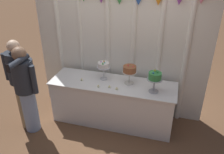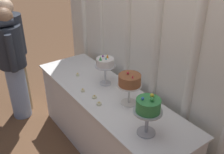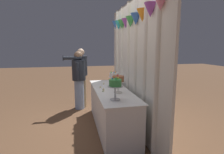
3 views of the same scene
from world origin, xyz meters
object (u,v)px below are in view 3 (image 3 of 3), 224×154
cake_display_center (118,80)px  cake_display_rightmost (115,84)px  cake_table (111,108)px  tealight_near_right (103,89)px  guest_man_dark_suit (81,75)px  tealight_far_left (104,84)px  guest_man_pink_jacket (79,78)px  tealight_far_right (103,91)px  tealight_near_left (100,87)px  cake_display_leftmost (114,76)px

cake_display_center → cake_display_rightmost: cake_display_rightmost is taller
cake_table → tealight_near_right: bearing=-94.8°
guest_man_dark_suit → tealight_far_left: bearing=28.2°
cake_table → cake_display_center: size_ratio=6.15×
cake_table → tealight_near_right: tealight_near_right is taller
guest_man_pink_jacket → tealight_near_right: bearing=19.1°
tealight_far_right → guest_man_dark_suit: (-1.53, -0.35, 0.08)m
cake_display_center → tealight_near_left: (-0.46, -0.26, -0.23)m
tealight_near_left → tealight_far_left: bearing=159.7°
tealight_near_right → tealight_far_right: bearing=-12.0°
tealight_far_right → cake_table: bearing=122.3°
tealight_far_right → tealight_near_left: bearing=-179.1°
tealight_far_right → cake_display_leftmost: bearing=137.3°
tealight_near_left → cake_display_rightmost: bearing=6.7°
tealight_near_right → guest_man_dark_suit: (-1.40, -0.37, 0.08)m
tealight_near_left → guest_man_pink_jacket: size_ratio=0.03×
tealight_near_right → guest_man_dark_suit: size_ratio=0.03×
guest_man_pink_jacket → tealight_far_right: bearing=16.4°
cake_table → cake_display_rightmost: size_ratio=5.80×
cake_table → guest_man_dark_suit: bearing=-159.4°
cake_table → tealight_near_left: tealight_near_left is taller
tealight_far_left → tealight_near_right: (0.52, -0.09, -0.00)m
guest_man_pink_jacket → guest_man_dark_suit: guest_man_dark_suit is taller
guest_man_pink_jacket → tealight_near_left: bearing=20.5°
cake_table → cake_display_rightmost: cake_display_rightmost is taller
cake_table → tealight_far_left: size_ratio=52.40×
cake_display_center → tealight_far_left: (-0.80, -0.13, -0.23)m
cake_display_rightmost → tealight_far_left: bearing=178.9°
cake_display_leftmost → guest_man_pink_jacket: guest_man_pink_jacket is taller
cake_display_rightmost → tealight_near_right: (-0.71, -0.07, -0.24)m
cake_display_rightmost → tealight_far_left: 1.26m
tealight_near_left → tealight_near_right: (0.18, 0.03, -0.00)m
cake_display_rightmost → tealight_near_left: size_ratio=8.58×
cake_display_center → tealight_far_left: size_ratio=8.52×
cake_display_center → guest_man_dark_suit: 1.79m
guest_man_dark_suit → tealight_near_left: bearing=15.6°
cake_table → cake_display_center: cake_display_center is taller
cake_display_rightmost → guest_man_dark_suit: size_ratio=0.23×
tealight_near_right → tealight_far_right: 0.13m
cake_display_rightmost → tealight_far_left: cake_display_rightmost is taller
guest_man_dark_suit → cake_display_center: bearing=19.7°
cake_display_leftmost → tealight_near_left: bearing=-90.6°
cake_display_rightmost → tealight_near_right: cake_display_rightmost is taller
cake_display_center → tealight_far_left: 0.85m
cake_display_leftmost → cake_display_rightmost: size_ratio=0.96×
tealight_near_right → guest_man_dark_suit: 1.45m
tealight_near_right → guest_man_pink_jacket: 1.34m
tealight_far_right → cake_display_center: bearing=59.8°
tealight_near_right → guest_man_dark_suit: bearing=-165.1°
cake_display_rightmost → tealight_far_right: cake_display_rightmost is taller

